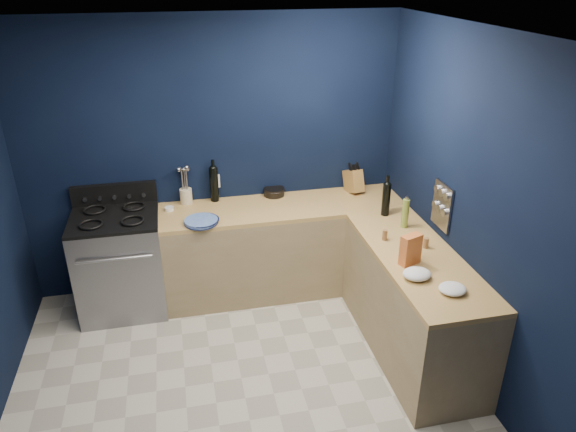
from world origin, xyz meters
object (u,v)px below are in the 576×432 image
object	(u,v)px
gas_range	(121,265)
crouton_bag	(411,250)
plate_stack	(201,221)
utensil_crock	(186,196)
knife_block	(353,181)

from	to	relation	value
gas_range	crouton_bag	size ratio (longest dim) A/B	3.83
plate_stack	utensil_crock	xyz separation A→B (m)	(-0.10, 0.47, 0.05)
gas_range	crouton_bag	bearing A→B (deg)	-28.66
gas_range	knife_block	xyz separation A→B (m)	(2.28, 0.20, 0.55)
plate_stack	knife_block	bearing A→B (deg)	14.63
plate_stack	knife_block	xyz separation A→B (m)	(1.53, 0.40, 0.09)
plate_stack	utensil_crock	size ratio (longest dim) A/B	2.03
plate_stack	utensil_crock	bearing A→B (deg)	102.62
crouton_bag	plate_stack	bearing A→B (deg)	124.80
plate_stack	utensil_crock	distance (m)	0.48
plate_stack	gas_range	bearing A→B (deg)	165.21
utensil_crock	gas_range	bearing A→B (deg)	-157.27
gas_range	utensil_crock	bearing A→B (deg)	22.73
crouton_bag	gas_range	bearing A→B (deg)	130.68
plate_stack	knife_block	distance (m)	1.59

